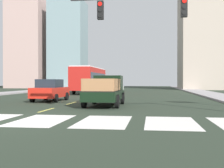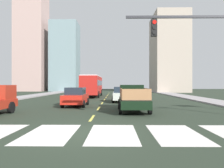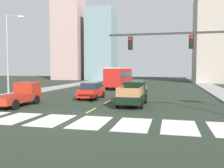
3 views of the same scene
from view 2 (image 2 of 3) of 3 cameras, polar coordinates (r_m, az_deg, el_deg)
The scene contains 21 objects.
ground_plane at distance 9.10m, azimuth -8.08°, elevation -12.88°, with size 160.00×160.00×0.00m, color #273226.
sidewalk_right at distance 28.99m, azimuth 23.07°, elevation -3.87°, with size 3.16×110.00×0.15m, color #9A9395.
sidewalk_left at distance 30.13m, azimuth -26.26°, elevation -3.72°, with size 3.16×110.00×0.15m, color #9A9395.
crosswalk_stripe_3 at distance 9.38m, azimuth -16.02°, elevation -12.47°, with size 1.94×3.63×0.01m, color silver.
crosswalk_stripe_4 at distance 9.00m, azimuth 0.21°, elevation -13.01°, with size 1.94×3.63×0.01m, color silver.
crosswalk_stripe_5 at distance 9.33m, azimuth 16.54°, elevation -12.54°, with size 1.94×3.63×0.01m, color silver.
lane_dash_0 at distance 13.00m, azimuth -5.31°, elevation -8.97°, with size 0.16×2.40×0.01m, color #D8CF52.
lane_dash_1 at distance 17.94m, azimuth -3.59°, elevation -6.49°, with size 0.16×2.40×0.01m, color #D8CF52.
lane_dash_2 at distance 22.90m, azimuth -2.62°, elevation -5.08°, with size 0.16×2.40×0.01m, color #D8CF52.
lane_dash_3 at distance 27.88m, azimuth -2.00°, elevation -4.17°, with size 0.16×2.40×0.01m, color #D8CF52.
lane_dash_4 at distance 32.86m, azimuth -1.57°, elevation -3.54°, with size 0.16×2.40×0.01m, color #D8CF52.
lane_dash_5 at distance 37.85m, azimuth -1.25°, elevation -3.07°, with size 0.16×2.40×0.01m, color #D8CF52.
lane_dash_6 at distance 42.84m, azimuth -1.01°, elevation -2.71°, with size 0.16×2.40×0.01m, color #D8CF52.
lane_dash_7 at distance 47.83m, azimuth -0.82°, elevation -2.43°, with size 0.16×2.40×0.01m, color #D8CF52.
pickup_stakebed at distance 16.41m, azimuth 5.51°, elevation -3.82°, with size 2.18×5.20×1.96m.
city_bus at distance 34.65m, azimuth -5.28°, elevation -0.13°, with size 2.72×10.80×3.32m.
sedan_near_left at distance 19.92m, azimuth -9.58°, elevation -3.37°, with size 2.02×4.40×1.72m.
sedan_near_right at distance 24.17m, azimuth 2.41°, elevation -2.77°, with size 2.02×4.40×1.72m.
tower_tall_centre at distance 67.13m, azimuth -20.58°, elevation 12.28°, with size 8.05×7.09×32.61m, color tan.
block_mid_left at distance 57.86m, azimuth 14.76°, elevation 7.80°, with size 8.08×11.79×19.76m, color #AB9B8B.
block_mid_right at distance 63.22m, azimuth -12.33°, elevation 6.99°, with size 7.46×7.52×19.44m, color gray.
Camera 2 is at (1.38, -8.77, 2.03)m, focal length 34.44 mm.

